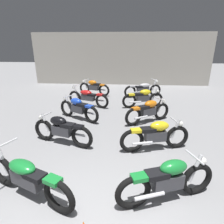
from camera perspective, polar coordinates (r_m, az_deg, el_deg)
back_wall at (r=13.86m, az=2.61°, el=15.77°), size 12.63×0.24×3.60m
motorcycle_left_row_0 at (r=3.98m, az=-24.48°, el=-17.59°), size 2.04×1.03×0.97m
motorcycle_left_row_1 at (r=5.60m, az=-15.08°, el=-5.16°), size 1.92×0.72×0.88m
motorcycle_left_row_2 at (r=7.33m, az=-10.27°, el=1.16°), size 1.76×1.07×0.88m
motorcycle_left_row_3 at (r=8.91m, az=-7.42°, el=4.61°), size 2.06×0.98×0.97m
motorcycle_left_row_4 at (r=10.98m, az=-5.52°, el=7.58°), size 1.88×0.80×0.88m
motorcycle_right_row_0 at (r=3.72m, az=16.59°, el=-19.22°), size 1.89×0.79×0.88m
motorcycle_right_row_1 at (r=5.23m, az=13.15°, el=-6.80°), size 1.93×0.69×0.88m
motorcycle_right_row_2 at (r=7.04m, az=11.01°, el=0.36°), size 1.74×1.12×0.88m
motorcycle_right_row_3 at (r=8.78m, az=9.46°, el=4.33°), size 1.93×0.71×0.88m
motorcycle_right_row_4 at (r=10.63m, az=9.46°, el=6.97°), size 2.10×0.91×0.97m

